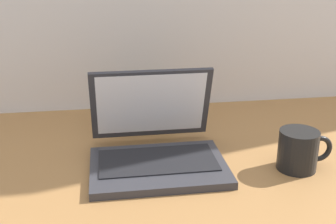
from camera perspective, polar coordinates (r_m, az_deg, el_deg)
desk at (r=1.07m, az=1.67°, el=-6.67°), size 1.60×0.76×0.03m
laptop at (r=1.03m, az=-1.63°, el=-4.23°), size 0.31×0.29×0.21m
coffee_mug at (r=1.04m, az=16.85°, el=-4.81°), size 0.13×0.09×0.09m
book_stack at (r=1.26m, az=-3.82°, el=0.16°), size 0.21×0.14×0.08m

